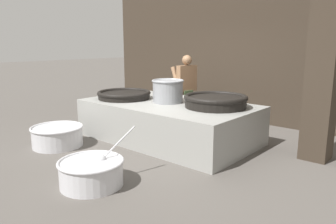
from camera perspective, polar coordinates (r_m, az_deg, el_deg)
ground_plane at (r=6.75m, az=0.00°, el=-4.76°), size 60.00×60.00×0.00m
back_wall at (r=8.61m, az=11.82°, el=13.66°), size 8.22×0.24×4.47m
support_pillar at (r=5.90m, az=26.06°, el=13.62°), size 0.44×0.44×4.47m
hearth_platform at (r=6.65m, az=0.00°, el=-1.61°), size 3.45×1.95×0.76m
giant_wok_near at (r=7.12m, az=-7.65°, el=3.04°), size 1.15×1.15×0.16m
giant_wok_far at (r=6.16m, az=8.29°, el=1.97°), size 1.18×1.18×0.23m
stock_pot at (r=6.59m, az=-0.02°, el=3.77°), size 0.65×0.65×0.46m
cook at (r=7.85m, az=3.22°, el=4.31°), size 0.48×0.66×1.66m
prep_bowl_vegetables at (r=4.71m, az=-13.19°, el=-10.02°), size 0.91×1.17×0.74m
prep_bowl_meat at (r=6.61m, az=-18.72°, el=-3.84°), size 0.98×0.98×0.39m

